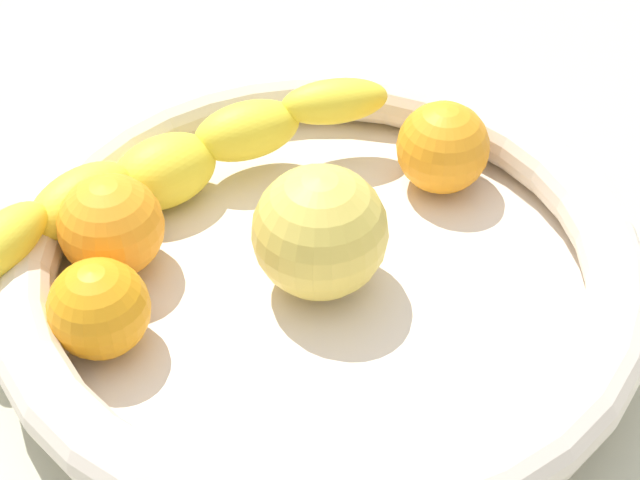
% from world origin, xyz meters
% --- Properties ---
extents(kitchen_counter, '(1.20, 1.20, 0.03)m').
position_xyz_m(kitchen_counter, '(0.00, 0.00, 0.01)').
color(kitchen_counter, '#B0AF93').
rests_on(kitchen_counter, ground).
extents(fruit_bowl, '(0.34, 0.34, 0.05)m').
position_xyz_m(fruit_bowl, '(0.00, 0.00, 0.06)').
color(fruit_bowl, beige).
rests_on(fruit_bowl, kitchen_counter).
extents(banana_draped_left, '(0.08, 0.28, 0.05)m').
position_xyz_m(banana_draped_left, '(-0.10, -0.03, 0.08)').
color(banana_draped_left, yellow).
rests_on(banana_draped_left, fruit_bowl).
extents(orange_front, '(0.05, 0.05, 0.05)m').
position_xyz_m(orange_front, '(-0.02, 0.11, 0.08)').
color(orange_front, orange).
rests_on(orange_front, fruit_bowl).
extents(orange_mid_left, '(0.05, 0.05, 0.05)m').
position_xyz_m(orange_mid_left, '(-0.03, -0.11, 0.07)').
color(orange_mid_left, orange).
rests_on(orange_mid_left, fruit_bowl).
extents(orange_mid_right, '(0.06, 0.06, 0.06)m').
position_xyz_m(orange_mid_right, '(-0.08, -0.08, 0.08)').
color(orange_mid_right, orange).
rests_on(orange_mid_right, fruit_bowl).
extents(apple_yellow, '(0.07, 0.07, 0.07)m').
position_xyz_m(apple_yellow, '(0.00, -0.00, 0.08)').
color(apple_yellow, '#DBC24F').
rests_on(apple_yellow, fruit_bowl).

